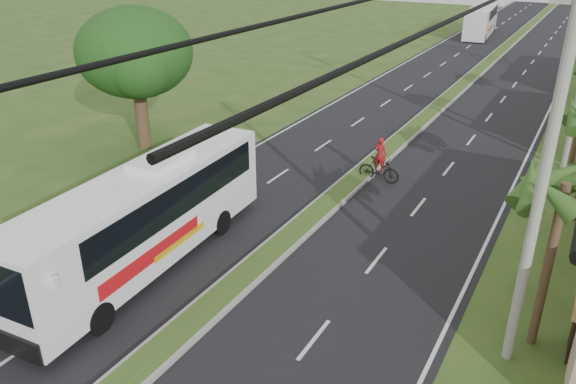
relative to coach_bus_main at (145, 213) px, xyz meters
The scene contains 11 objects.
ground 4.11m from the coach_bus_main, 14.41° to the right, with size 180.00×180.00×0.00m, color #2D4B1B.
road_asphalt 19.53m from the coach_bus_main, 79.73° to the left, with size 14.00×160.00×0.02m, color black.
median_strip 19.52m from the coach_bus_main, 79.73° to the left, with size 1.20×160.00×0.18m.
lane_edge_left 19.49m from the coach_bus_main, 99.61° to the left, with size 0.12×160.00×0.01m, color silver.
lane_edge_right 21.74m from the coach_bus_main, 62.00° to the left, with size 0.12×160.00×0.01m, color silver.
palm_verge_a 12.93m from the coach_bus_main, ahead, with size 2.40×2.40×5.45m.
shade_tree 12.93m from the coach_bus_main, 133.46° to the left, with size 6.30×6.00×7.54m.
utility_pole_a 12.55m from the coach_bus_main, ahead, with size 1.60×0.28×11.00m.
coach_bus_main is the anchor object (origin of this frame).
coach_bus_far 57.03m from the coach_bus_main, 90.63° to the left, with size 3.33×11.30×3.24m.
motorcyclist 11.84m from the coach_bus_main, 67.84° to the left, with size 2.00×0.59×2.21m.
Camera 1 is at (9.18, -11.70, 10.67)m, focal length 35.00 mm.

